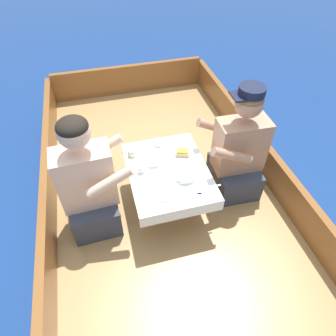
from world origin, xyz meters
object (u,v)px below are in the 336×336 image
at_px(tin_can, 132,153).
at_px(coffee_cup_port, 159,142).
at_px(person_port, 89,185).
at_px(sandwich, 182,152).
at_px(coffee_cup_starboard, 142,169).
at_px(person_starboard, 238,153).

bearing_deg(tin_can, coffee_cup_port, 16.72).
relative_size(person_port, coffee_cup_port, 10.73).
bearing_deg(coffee_cup_port, sandwich, -49.48).
bearing_deg(tin_can, coffee_cup_starboard, -78.68).
height_order(sandwich, coffee_cup_port, sandwich).
xyz_separation_m(person_starboard, sandwich, (-0.45, 0.10, 0.02)).
distance_m(person_port, coffee_cup_port, 0.70).
xyz_separation_m(coffee_cup_port, coffee_cup_starboard, (-0.21, -0.28, 0.00)).
bearing_deg(sandwich, person_port, -168.64).
distance_m(person_starboard, coffee_cup_starboard, 0.81).
distance_m(person_port, coffee_cup_starboard, 0.41).
bearing_deg(sandwich, tin_can, 165.42).
distance_m(person_starboard, tin_can, 0.87).
xyz_separation_m(person_port, coffee_cup_starboard, (0.41, 0.06, 0.02)).
xyz_separation_m(person_starboard, coffee_cup_starboard, (-0.81, -0.00, 0.02)).
distance_m(coffee_cup_port, coffee_cup_starboard, 0.35).
bearing_deg(coffee_cup_port, person_port, -151.58).
height_order(sandwich, tin_can, sandwich).
distance_m(person_port, person_starboard, 1.22).
height_order(coffee_cup_port, coffee_cup_starboard, coffee_cup_starboard).
bearing_deg(coffee_cup_port, person_starboard, -24.53).
xyz_separation_m(coffee_cup_port, tin_can, (-0.25, -0.07, -0.00)).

